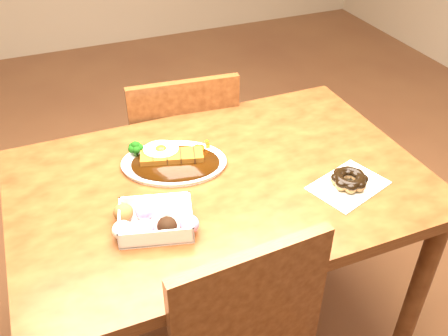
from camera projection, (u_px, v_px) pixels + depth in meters
name	position (u px, v px, depth m)	size (l,w,h in m)	color
ground	(221.00, 334.00, 1.90)	(6.00, 6.00, 0.00)	brown
table	(221.00, 205.00, 1.52)	(1.20, 0.80, 0.75)	#4A210E
chair_far	(181.00, 156.00, 2.03)	(0.46, 0.46, 0.87)	#4A210E
katsu_curry_plate	(172.00, 160.00, 1.51)	(0.37, 0.31, 0.06)	white
donut_box	(154.00, 220.00, 1.28)	(0.22, 0.19, 0.05)	white
pon_de_ring	(349.00, 180.00, 1.42)	(0.25, 0.21, 0.04)	silver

